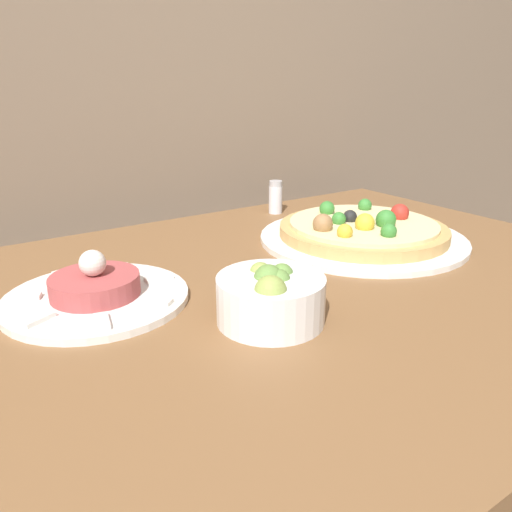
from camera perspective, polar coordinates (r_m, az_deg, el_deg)
name	(u,v)px	position (r m, az deg, el deg)	size (l,w,h in m)	color
dining_table	(204,367)	(0.71, -6.01, -12.46)	(1.44, 0.82, 0.78)	brown
pizza_plate	(362,232)	(0.93, 12.07, 2.72)	(0.37, 0.37, 0.07)	white
tartare_plate	(96,292)	(0.70, -17.83, -3.93)	(0.24, 0.24, 0.07)	white
small_bowl	(271,297)	(0.60, 1.70, -4.69)	(0.13, 0.13, 0.07)	white
salt_shaker	(276,197)	(1.11, 2.25, 6.73)	(0.03, 0.03, 0.07)	silver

